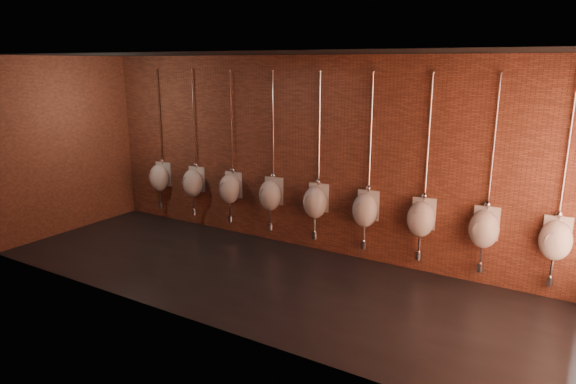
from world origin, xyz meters
The scene contains 11 objects.
ground centered at (0.00, 0.00, 0.00)m, with size 8.50×8.50×0.00m, color black.
room_shell centered at (0.00, 0.00, 2.01)m, with size 8.54×3.04×3.22m.
urinal_0 centered at (-3.29, 1.36, 0.88)m, with size 0.46×0.41×2.72m.
urinal_1 centered at (-2.41, 1.36, 0.88)m, with size 0.46×0.41×2.72m.
urinal_2 centered at (-1.53, 1.36, 0.88)m, with size 0.46×0.41×2.72m.
urinal_3 centered at (-0.65, 1.36, 0.88)m, with size 0.46×0.41×2.72m.
urinal_4 centered at (0.23, 1.36, 0.88)m, with size 0.46×0.41×2.72m.
urinal_5 centered at (1.11, 1.36, 0.88)m, with size 0.46×0.41×2.72m.
urinal_6 centered at (2.00, 1.36, 0.88)m, with size 0.46×0.41×2.72m.
urinal_7 centered at (2.88, 1.36, 0.88)m, with size 0.46×0.41×2.72m.
urinal_8 centered at (3.76, 1.36, 0.88)m, with size 0.46×0.41×2.72m.
Camera 1 is at (4.09, -5.78, 3.09)m, focal length 32.00 mm.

